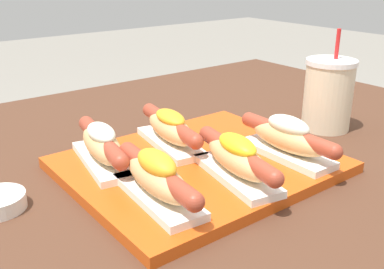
{
  "coord_description": "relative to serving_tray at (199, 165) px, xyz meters",
  "views": [
    {
      "loc": [
        -0.49,
        -0.59,
        1.03
      ],
      "look_at": [
        -0.06,
        -0.03,
        0.76
      ],
      "focal_mm": 42.0,
      "sensor_mm": 36.0,
      "label": 1
    }
  ],
  "objects": [
    {
      "name": "hot_dog_2",
      "position": [
        0.13,
        -0.08,
        0.04
      ],
      "size": [
        0.06,
        0.22,
        0.07
      ],
      "color": "white",
      "rests_on": "serving_tray"
    },
    {
      "name": "hot_dog_1",
      "position": [
        0.0,
        -0.09,
        0.04
      ],
      "size": [
        0.09,
        0.21,
        0.07
      ],
      "color": "white",
      "rests_on": "serving_tray"
    },
    {
      "name": "drink_cup",
      "position": [
        0.34,
        -0.0,
        0.07
      ],
      "size": [
        0.1,
        0.1,
        0.21
      ],
      "color": "beige",
      "rests_on": "patio_table"
    },
    {
      "name": "hot_dog_0",
      "position": [
        -0.13,
        -0.07,
        0.04
      ],
      "size": [
        0.07,
        0.21,
        0.07
      ],
      "color": "white",
      "rests_on": "serving_tray"
    },
    {
      "name": "hot_dog_3",
      "position": [
        -0.13,
        0.09,
        0.04
      ],
      "size": [
        0.09,
        0.21,
        0.07
      ],
      "color": "white",
      "rests_on": "serving_tray"
    },
    {
      "name": "hot_dog_4",
      "position": [
        -0.0,
        0.08,
        0.04
      ],
      "size": [
        0.09,
        0.21,
        0.07
      ],
      "color": "white",
      "rests_on": "serving_tray"
    },
    {
      "name": "serving_tray",
      "position": [
        0.0,
        0.0,
        0.0
      ],
      "size": [
        0.42,
        0.35,
        0.02
      ],
      "color": "#CC4C14",
      "rests_on": "patio_table"
    }
  ]
}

